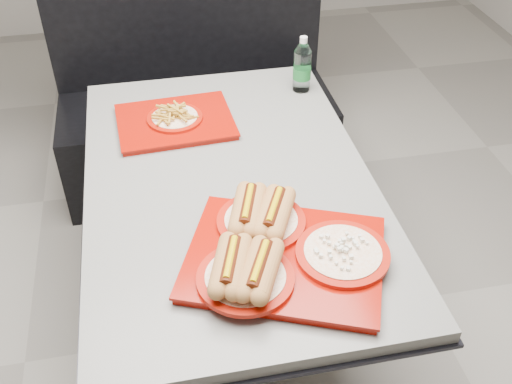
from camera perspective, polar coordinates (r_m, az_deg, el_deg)
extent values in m
plane|color=gray|center=(2.43, -2.06, -12.85)|extent=(6.00, 6.00, 0.00)
cylinder|color=black|center=(2.41, -2.07, -12.49)|extent=(0.52, 0.52, 0.05)
cylinder|color=black|center=(2.14, -2.29, -6.59)|extent=(0.11, 0.11, 0.66)
cube|color=black|center=(1.93, -2.54, 0.17)|extent=(0.92, 1.42, 0.01)
cube|color=slate|center=(1.91, -2.56, 0.76)|extent=(0.90, 1.40, 0.04)
cube|color=black|center=(3.03, -5.45, 5.02)|extent=(1.30, 0.55, 0.45)
cube|color=black|center=(2.97, -6.75, 16.83)|extent=(1.30, 0.10, 1.10)
cube|color=#910D03|center=(1.62, 2.71, -6.49)|extent=(0.62, 0.55, 0.02)
cube|color=#910D03|center=(1.61, 2.73, -6.13)|extent=(0.63, 0.57, 0.01)
cylinder|color=#9D1105|center=(1.54, -1.01, -8.20)|extent=(0.25, 0.25, 0.01)
cylinder|color=white|center=(1.53, -1.01, -8.01)|extent=(0.21, 0.21, 0.01)
cylinder|color=#9D1105|center=(1.69, 0.49, -2.82)|extent=(0.25, 0.25, 0.01)
cylinder|color=white|center=(1.68, 0.49, -2.64)|extent=(0.21, 0.21, 0.01)
cylinder|color=#9D1105|center=(1.61, 8.25, -5.81)|extent=(0.25, 0.25, 0.01)
cylinder|color=white|center=(1.61, 8.27, -5.63)|extent=(0.21, 0.21, 0.01)
cube|color=#910D03|center=(2.17, -7.69, 6.55)|extent=(0.41, 0.33, 0.02)
cube|color=#910D03|center=(2.16, -7.72, 6.81)|extent=(0.42, 0.34, 0.01)
cylinder|color=#9D1105|center=(2.16, -7.74, 7.00)|extent=(0.20, 0.20, 0.01)
cylinder|color=white|center=(2.16, -7.75, 7.13)|extent=(0.16, 0.16, 0.00)
cylinder|color=silver|center=(2.34, 4.40, 11.42)|extent=(0.07, 0.07, 0.16)
cylinder|color=#1A6B2A|center=(2.34, 4.39, 11.25)|extent=(0.07, 0.07, 0.05)
cone|color=silver|center=(2.30, 4.52, 13.60)|extent=(0.07, 0.07, 0.04)
cylinder|color=silver|center=(2.28, 4.56, 14.26)|extent=(0.03, 0.03, 0.02)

